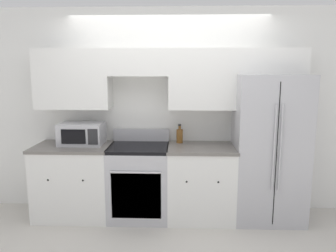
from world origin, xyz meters
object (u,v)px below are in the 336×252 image
oven_range (139,181)px  microwave (82,134)px  refrigerator (267,147)px  bottle (180,135)px

oven_range → microwave: microwave is taller
oven_range → microwave: bearing=174.6°
refrigerator → microwave: size_ratio=3.35×
microwave → bottle: size_ratio=2.21×
refrigerator → oven_range: bearing=-177.3°
oven_range → microwave: size_ratio=2.02×
oven_range → refrigerator: refrigerator is taller
oven_range → bottle: size_ratio=4.46×
oven_range → microwave: 0.93m
refrigerator → bottle: size_ratio=7.40×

